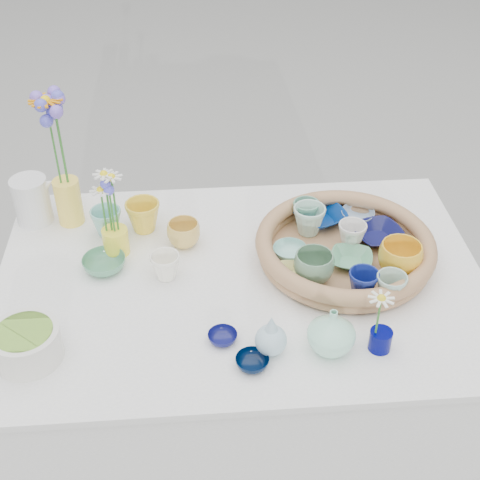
{
  "coord_description": "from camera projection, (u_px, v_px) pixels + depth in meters",
  "views": [
    {
      "loc": [
        -0.11,
        -1.31,
        1.89
      ],
      "look_at": [
        0.0,
        0.02,
        0.87
      ],
      "focal_mm": 50.0,
      "sensor_mm": 36.0,
      "label": 1
    }
  ],
  "objects": [
    {
      "name": "ground",
      "position": [
        240.0,
        454.0,
        2.19
      ],
      "size": [
        80.0,
        80.0,
        0.0
      ],
      "primitive_type": "plane",
      "color": "#999A96"
    },
    {
      "name": "display_table",
      "position": [
        240.0,
        454.0,
        2.19
      ],
      "size": [
        1.26,
        0.86,
        0.77
      ],
      "primitive_type": null,
      "color": "white",
      "rests_on": "ground"
    },
    {
      "name": "wicker_tray",
      "position": [
        345.0,
        248.0,
        1.76
      ],
      "size": [
        0.47,
        0.47,
        0.08
      ],
      "primitive_type": null,
      "color": "#A06D42",
      "rests_on": "display_table"
    },
    {
      "name": "tray_ceramic_0",
      "position": [
        319.0,
        216.0,
        1.88
      ],
      "size": [
        0.19,
        0.19,
        0.03
      ],
      "primitive_type": "imported",
      "rotation": [
        0.0,
        0.0,
        0.43
      ],
      "color": "navy",
      "rests_on": "wicker_tray"
    },
    {
      "name": "tray_ceramic_1",
      "position": [
        378.0,
        235.0,
        1.82
      ],
      "size": [
        0.16,
        0.16,
        0.03
      ],
      "primitive_type": "imported",
      "rotation": [
        0.0,
        0.0,
        0.29
      ],
      "color": "#0D0F43",
      "rests_on": "wicker_tray"
    },
    {
      "name": "tray_ceramic_2",
      "position": [
        400.0,
        259.0,
        1.69
      ],
      "size": [
        0.14,
        0.14,
        0.09
      ],
      "primitive_type": "imported",
      "rotation": [
        0.0,
        0.0,
        0.36
      ],
      "color": "gold",
      "rests_on": "wicker_tray"
    },
    {
      "name": "tray_ceramic_3",
      "position": [
        351.0,
        260.0,
        1.73
      ],
      "size": [
        0.13,
        0.13,
        0.03
      ],
      "primitive_type": "imported",
      "rotation": [
        0.0,
        0.0,
        -0.25
      ],
      "color": "#5DA379",
      "rests_on": "wicker_tray"
    },
    {
      "name": "tray_ceramic_4",
      "position": [
        314.0,
        267.0,
        1.67
      ],
      "size": [
        0.13,
        0.13,
        0.08
      ],
      "primitive_type": "imported",
      "rotation": [
        0.0,
        0.0,
        0.27
      ],
      "color": "#598162",
      "rests_on": "wicker_tray"
    },
    {
      "name": "tray_ceramic_5",
      "position": [
        290.0,
        252.0,
        1.76
      ],
      "size": [
        0.1,
        0.1,
        0.03
      ],
      "primitive_type": "imported",
      "rotation": [
        0.0,
        0.0,
        0.07
      ],
      "color": "#88C5B9",
      "rests_on": "wicker_tray"
    },
    {
      "name": "tray_ceramic_6",
      "position": [
        309.0,
        220.0,
        1.83
      ],
      "size": [
        0.1,
        0.1,
        0.08
      ],
      "primitive_type": "imported",
      "rotation": [
        0.0,
        0.0,
        0.18
      ],
      "color": "#ABD2C0",
      "rests_on": "wicker_tray"
    },
    {
      "name": "tray_ceramic_7",
      "position": [
        352.0,
        235.0,
        1.78
      ],
      "size": [
        0.08,
        0.08,
        0.07
      ],
      "primitive_type": "imported",
      "rotation": [
        0.0,
        0.0,
        0.1
      ],
      "color": "silver",
      "rests_on": "wicker_tray"
    },
    {
      "name": "tray_ceramic_8",
      "position": [
        358.0,
        216.0,
        1.89
      ],
      "size": [
        0.1,
        0.1,
        0.03
      ],
      "primitive_type": "imported",
      "rotation": [
        0.0,
        0.0,
        0.04
      ],
      "color": "#91ABC8",
      "rests_on": "wicker_tray"
    },
    {
      "name": "tray_ceramic_9",
      "position": [
        363.0,
        284.0,
        1.63
      ],
      "size": [
        0.09,
        0.09,
        0.07
      ],
      "primitive_type": "imported",
      "rotation": [
        0.0,
        0.0,
        -0.2
      ],
      "color": "navy",
      "rests_on": "wicker_tray"
    },
    {
      "name": "tray_ceramic_10",
      "position": [
        290.0,
        274.0,
        1.69
      ],
      "size": [
        0.09,
        0.09,
        0.02
      ],
      "primitive_type": "imported",
      "rotation": [
        0.0,
        0.0,
        -0.0
      ],
      "color": "#E0D971",
      "rests_on": "wicker_tray"
    },
    {
      "name": "tray_ceramic_11",
      "position": [
        391.0,
        287.0,
        1.61
      ],
      "size": [
        0.1,
        0.1,
        0.07
      ],
      "primitive_type": "imported",
      "rotation": [
        0.0,
        0.0,
        0.36
      ],
      "color": "#98BDAB",
      "rests_on": "wicker_tray"
    },
    {
      "name": "tray_ceramic_12",
      "position": [
        306.0,
        213.0,
        1.87
      ],
      "size": [
        0.09,
        0.09,
        0.07
      ],
      "primitive_type": "imported",
      "rotation": [
        0.0,
        0.0,
        0.21
      ],
      "color": "#69A88B",
      "rests_on": "wicker_tray"
    },
    {
      "name": "loose_ceramic_0",
      "position": [
        143.0,
        216.0,
        1.87
      ],
      "size": [
        0.1,
        0.1,
        0.09
      ],
      "primitive_type": "imported",
      "rotation": [
        0.0,
        0.0,
        0.08
      ],
      "color": "yellow",
      "rests_on": "display_table"
    },
    {
      "name": "loose_ceramic_1",
      "position": [
        184.0,
        234.0,
        1.82
      ],
      "size": [
        0.11,
        0.11,
        0.07
      ],
      "primitive_type": "imported",
      "rotation": [
        0.0,
        0.0,
        0.19
      ],
      "color": "#D9B151",
      "rests_on": "display_table"
    },
    {
      "name": "loose_ceramic_2",
      "position": [
        104.0,
        264.0,
        1.74
      ],
      "size": [
        0.14,
        0.14,
        0.04
      ],
      "primitive_type": "imported",
      "rotation": [
        0.0,
        0.0,
        0.34
      ],
      "color": "#4B8C67",
      "rests_on": "display_table"
    },
    {
      "name": "loose_ceramic_3",
      "position": [
        165.0,
        266.0,
        1.71
      ],
      "size": [
        0.09,
        0.09,
        0.07
      ],
      "primitive_type": "imported",
      "rotation": [
        0.0,
        0.0,
        -0.14
      ],
      "color": "white",
      "rests_on": "display_table"
    },
    {
      "name": "loose_ceramic_4",
      "position": [
        223.0,
        337.0,
        1.54
      ],
      "size": [
        0.08,
        0.08,
        0.02
      ],
      "primitive_type": "imported",
      "rotation": [
        0.0,
        0.0,
        -0.11
      ],
      "color": "#0D0F4F",
      "rests_on": "display_table"
    },
    {
      "name": "loose_ceramic_5",
      "position": [
        107.0,
        222.0,
        1.85
      ],
      "size": [
        0.11,
        0.11,
        0.08
      ],
      "primitive_type": "imported",
      "rotation": [
        0.0,
        0.0,
        -0.3
      ],
      "color": "#80C7BA",
      "rests_on": "display_table"
    },
    {
      "name": "loose_ceramic_6",
      "position": [
        252.0,
        362.0,
        1.48
      ],
      "size": [
        0.09,
        0.09,
        0.02
      ],
      "primitive_type": "imported",
      "rotation": [
        0.0,
        0.0,
        -0.19
      ],
      "color": "black",
      "rests_on": "display_table"
    },
    {
      "name": "fluted_bowl",
      "position": [
        27.0,
        344.0,
        1.48
      ],
      "size": [
        0.16,
        0.16,
        0.08
      ],
      "primitive_type": null,
      "rotation": [
        0.0,
        0.0,
        0.03
      ],
      "color": "silver",
      "rests_on": "display_table"
    },
    {
      "name": "bud_vase_paleblue",
      "position": [
        271.0,
        334.0,
        1.49
      ],
      "size": [
        0.08,
        0.08,
        0.11
      ],
      "primitive_type": null,
      "rotation": [
        0.0,
        0.0,
        -0.03
      ],
      "color": "#A2C5D2",
      "rests_on": "display_table"
    },
    {
      "name": "bud_vase_seafoam",
      "position": [
        332.0,
        331.0,
        1.49
      ],
      "size": [
        0.11,
        0.11,
        0.11
      ],
      "primitive_type": "imported",
      "rotation": [
        0.0,
        0.0,
        -0.04
      ],
      "color": "#A3EDCA",
      "rests_on": "display_table"
    },
    {
      "name": "bud_vase_cobalt",
      "position": [
        380.0,
        340.0,
        1.51
      ],
      "size": [
        0.05,
        0.05,
        0.05
      ],
      "primitive_type": "cylinder",
      "rotation": [
        0.0,
        0.0,
        0.02
      ],
      "color": "#000254",
      "rests_on": "display_table"
    },
    {
      "name": "single_daisy",
      "position": [
        378.0,
        316.0,
        1.46
      ],
      "size": [
        0.08,
        0.08,
        0.12
      ],
      "primitive_type": null,
      "rotation": [
        0.0,
        0.0,
        -0.18
      ],
      "color": "white",
      "rests_on": "bud_vase_cobalt"
    },
    {
      "name": "tall_vase_yellow",
      "position": [
        69.0,
        201.0,
        1.88
      ],
      "size": [
        0.08,
        0.08,
        0.14
      ],
      "primitive_type": "cylinder",
      "rotation": [
        0.0,
        0.0,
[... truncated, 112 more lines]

